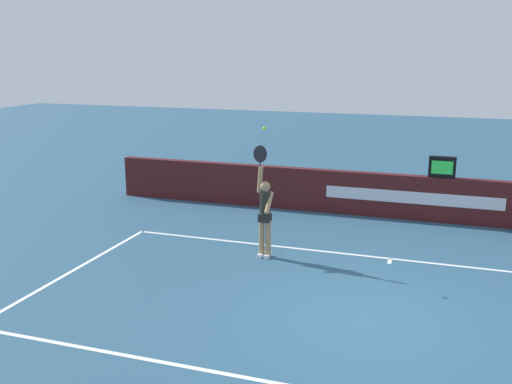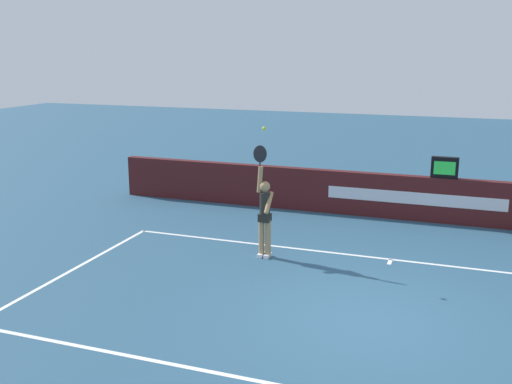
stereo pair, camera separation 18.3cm
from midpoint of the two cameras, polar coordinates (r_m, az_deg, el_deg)
ground_plane at (r=9.49m, az=10.37°, el=-12.07°), size 60.00×60.00×0.00m
court_lines at (r=9.84m, az=10.72°, el=-11.11°), size 11.34×5.16×0.00m
back_wall at (r=14.93m, az=13.93°, el=-0.47°), size 15.58×0.25×1.10m
speed_display at (r=14.72m, az=17.21°, el=2.33°), size 0.63×0.16×0.51m
tennis_player at (r=11.72m, az=0.39°, el=-1.96°), size 0.40×0.38×2.28m
tennis_ball at (r=11.06m, az=0.34°, el=6.15°), size 0.07×0.07×0.07m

